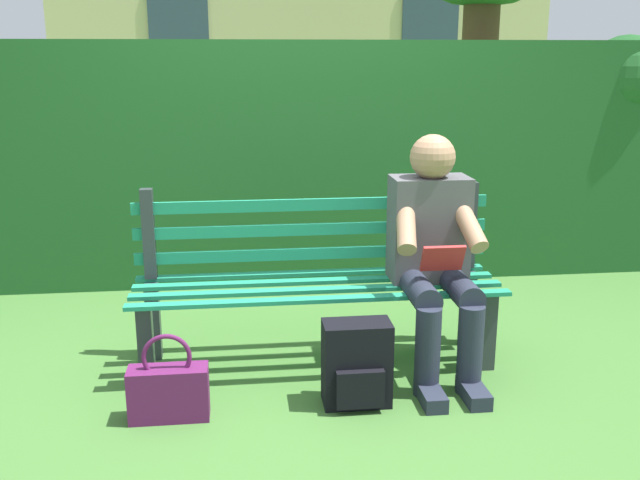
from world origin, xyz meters
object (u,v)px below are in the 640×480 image
Objects in this scene: person_seated at (434,250)px; handbag at (169,390)px; park_bench at (316,276)px; backpack at (357,365)px.

person_seated reaches higher than handbag.
park_bench is 4.66× the size of handbag.
handbag is (1.26, 0.39, -0.48)m from person_seated.
person_seated is at bearing -141.34° from backpack.
park_bench is at bearing -76.58° from backpack.
handbag is (0.82, 0.04, -0.06)m from backpack.
backpack is at bearing 38.66° from person_seated.
person_seated is 2.96× the size of handbag.
park_bench is 4.71× the size of backpack.
park_bench is 0.61m from person_seated.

